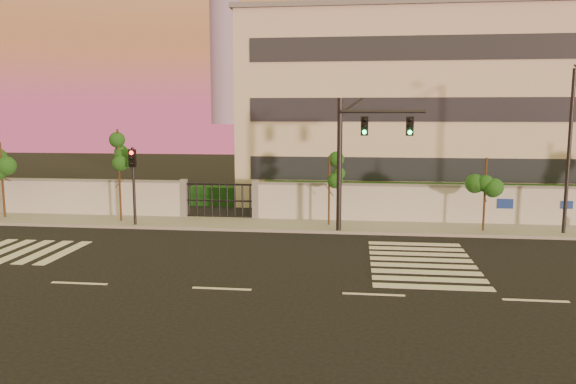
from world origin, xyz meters
name	(u,v)px	position (x,y,z in m)	size (l,w,h in m)	color
ground	(222,289)	(0.00, 0.00, 0.00)	(120.00, 120.00, 0.00)	black
sidewalk	(270,225)	(0.00, 10.50, 0.07)	(60.00, 3.00, 0.15)	gray
perimeter_wall	(276,201)	(0.10, 12.00, 1.07)	(60.00, 0.36, 2.20)	#B8BBC0
hedge_row	(300,199)	(1.17, 14.74, 0.82)	(41.00, 4.25, 1.80)	#133811
institutional_building	(425,108)	(9.00, 21.99, 6.16)	(24.40, 12.40, 12.25)	beige
distant_skyscraper	(224,5)	(-65.00, 280.00, 61.98)	(16.00, 16.00, 118.00)	gray
road_markings	(205,258)	(-1.58, 3.76, 0.01)	(57.00, 7.62, 0.02)	silver
street_tree_b	(2,163)	(-14.67, 10.57, 3.13)	(1.60, 1.27, 4.24)	#382314
street_tree_c	(119,155)	(-7.90, 10.30, 3.65)	(1.35, 1.07, 4.97)	#382314
street_tree_d	(330,175)	(3.07, 10.58, 2.71)	(1.31, 1.04, 3.68)	#382314
street_tree_e	(486,178)	(10.57, 9.98, 2.72)	(1.31, 1.04, 3.69)	#382314
traffic_signal_main	(357,149)	(4.41, 9.21, 4.11)	(4.11, 0.56, 6.51)	black
traffic_signal_secondary	(133,177)	(-6.79, 9.40, 2.60)	(0.32, 0.32, 4.10)	black
streetlight_east	(571,143)	(14.24, 9.74, 4.43)	(0.49, 1.97, 8.20)	black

